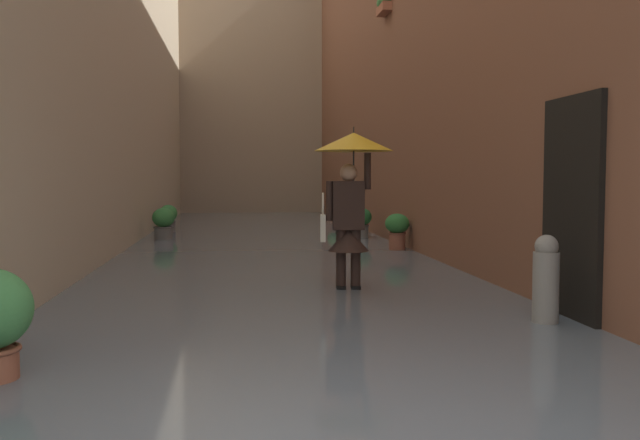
{
  "coord_description": "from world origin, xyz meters",
  "views": [
    {
      "loc": [
        0.58,
        2.94,
        1.43
      ],
      "look_at": [
        -0.3,
        -4.31,
        0.96
      ],
      "focal_mm": 38.28,
      "sensor_mm": 36.0,
      "label": 1
    }
  ],
  "objects_px": {
    "potted_plant_far_left": "(336,211)",
    "mooring_bollard": "(546,282)",
    "person_wading": "(351,180)",
    "potted_plant_mid_right": "(168,218)",
    "potted_plant_near_right": "(164,224)",
    "potted_plant_near_left": "(397,230)",
    "potted_plant_mid_left": "(362,222)"
  },
  "relations": [
    {
      "from": "potted_plant_near_right",
      "to": "mooring_bollard",
      "type": "distance_m",
      "value": 10.14
    },
    {
      "from": "potted_plant_mid_left",
      "to": "mooring_bollard",
      "type": "distance_m",
      "value": 8.9
    },
    {
      "from": "person_wading",
      "to": "potted_plant_near_left",
      "type": "bearing_deg",
      "value": -110.58
    },
    {
      "from": "person_wading",
      "to": "potted_plant_mid_right",
      "type": "relative_size",
      "value": 2.78
    },
    {
      "from": "potted_plant_mid_right",
      "to": "mooring_bollard",
      "type": "xyz_separation_m",
      "value": [
        -4.53,
        11.04,
        0.04
      ]
    },
    {
      "from": "potted_plant_near_left",
      "to": "potted_plant_far_left",
      "type": "relative_size",
      "value": 1.02
    },
    {
      "from": "potted_plant_mid_left",
      "to": "potted_plant_near_left",
      "type": "bearing_deg",
      "value": 94.75
    },
    {
      "from": "potted_plant_near_left",
      "to": "mooring_bollard",
      "type": "bearing_deg",
      "value": 89.03
    },
    {
      "from": "mooring_bollard",
      "to": "potted_plant_mid_left",
      "type": "bearing_deg",
      "value": -89.36
    },
    {
      "from": "potted_plant_mid_left",
      "to": "potted_plant_near_right",
      "type": "xyz_separation_m",
      "value": [
        4.34,
        -0.22,
        -0.02
      ]
    },
    {
      "from": "person_wading",
      "to": "mooring_bollard",
      "type": "height_order",
      "value": "person_wading"
    },
    {
      "from": "potted_plant_mid_left",
      "to": "mooring_bollard",
      "type": "bearing_deg",
      "value": 90.64
    },
    {
      "from": "potted_plant_mid_right",
      "to": "potted_plant_near_right",
      "type": "bearing_deg",
      "value": 92.42
    },
    {
      "from": "potted_plant_mid_left",
      "to": "potted_plant_near_right",
      "type": "relative_size",
      "value": 0.97
    },
    {
      "from": "potted_plant_mid_left",
      "to": "potted_plant_far_left",
      "type": "relative_size",
      "value": 1.0
    },
    {
      "from": "mooring_bollard",
      "to": "potted_plant_near_right",
      "type": "bearing_deg",
      "value": -64.02
    },
    {
      "from": "potted_plant_near_left",
      "to": "potted_plant_far_left",
      "type": "distance_m",
      "value": 7.19
    },
    {
      "from": "potted_plant_mid_right",
      "to": "mooring_bollard",
      "type": "height_order",
      "value": "mooring_bollard"
    },
    {
      "from": "mooring_bollard",
      "to": "potted_plant_far_left",
      "type": "bearing_deg",
      "value": -90.09
    },
    {
      "from": "person_wading",
      "to": "potted_plant_far_left",
      "type": "xyz_separation_m",
      "value": [
        -1.51,
        -11.44,
        -0.95
      ]
    },
    {
      "from": "person_wading",
      "to": "potted_plant_mid_right",
      "type": "xyz_separation_m",
      "value": [
        3.04,
        -8.9,
        -0.97
      ]
    },
    {
      "from": "potted_plant_near_left",
      "to": "potted_plant_near_right",
      "type": "xyz_separation_m",
      "value": [
        4.55,
        -2.73,
        -0.03
      ]
    },
    {
      "from": "potted_plant_near_right",
      "to": "mooring_bollard",
      "type": "bearing_deg",
      "value": 115.98
    },
    {
      "from": "potted_plant_mid_right",
      "to": "potted_plant_near_left",
      "type": "bearing_deg",
      "value": 134.89
    },
    {
      "from": "potted_plant_mid_left",
      "to": "potted_plant_mid_right",
      "type": "xyz_separation_m",
      "value": [
        4.43,
        -2.14,
        -0.02
      ]
    },
    {
      "from": "potted_plant_near_left",
      "to": "potted_plant_near_right",
      "type": "height_order",
      "value": "potted_plant_near_right"
    },
    {
      "from": "potted_plant_near_left",
      "to": "potted_plant_mid_right",
      "type": "distance_m",
      "value": 6.57
    },
    {
      "from": "potted_plant_far_left",
      "to": "mooring_bollard",
      "type": "bearing_deg",
      "value": 89.91
    },
    {
      "from": "potted_plant_near_left",
      "to": "potted_plant_mid_right",
      "type": "relative_size",
      "value": 1.01
    },
    {
      "from": "potted_plant_mid_left",
      "to": "potted_plant_near_left",
      "type": "height_order",
      "value": "potted_plant_near_left"
    },
    {
      "from": "potted_plant_near_left",
      "to": "potted_plant_mid_left",
      "type": "bearing_deg",
      "value": -85.25
    },
    {
      "from": "person_wading",
      "to": "potted_plant_near_left",
      "type": "relative_size",
      "value": 2.75
    }
  ]
}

